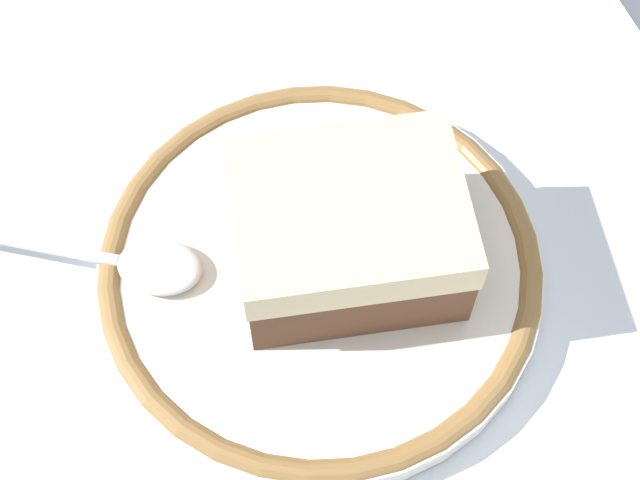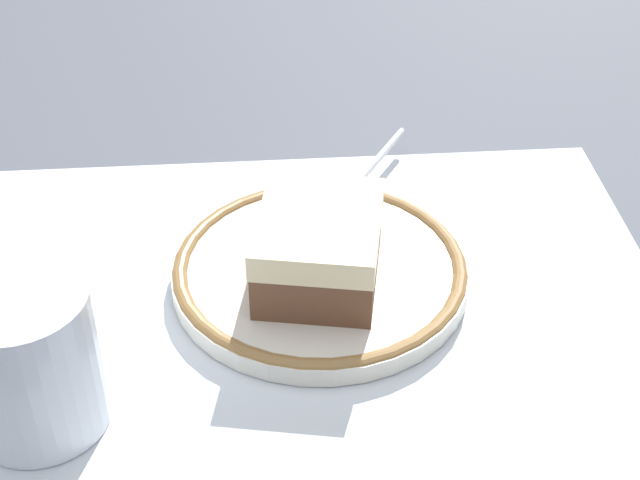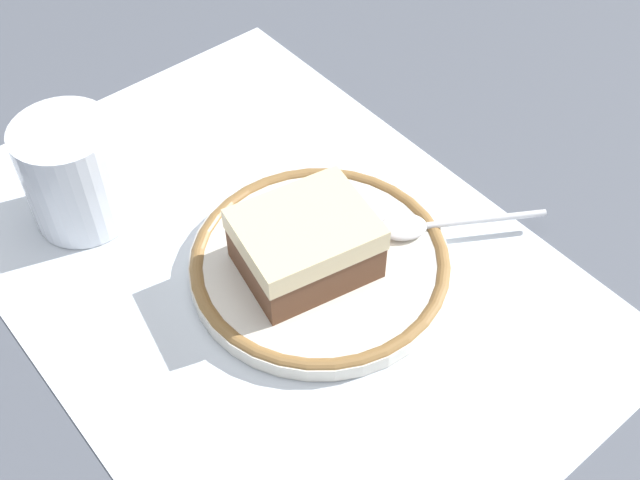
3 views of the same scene
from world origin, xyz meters
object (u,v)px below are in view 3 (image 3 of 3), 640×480
(cake_slice, at_px, (305,244))
(cup, at_px, (75,179))
(plate, at_px, (320,263))
(spoon, at_px, (423,225))

(cake_slice, xyz_separation_m, cup, (0.15, 0.09, 0.00))
(plate, relative_size, spoon, 1.62)
(plate, height_order, cake_slice, cake_slice)
(plate, bearing_deg, cup, 33.18)
(spoon, bearing_deg, cake_slice, 72.53)
(spoon, bearing_deg, plate, 71.07)
(plate, distance_m, spoon, 0.08)
(plate, height_order, cup, cup)
(plate, xyz_separation_m, cake_slice, (0.00, 0.01, 0.03))
(cake_slice, distance_m, cup, 0.18)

